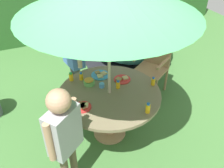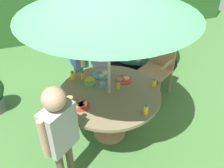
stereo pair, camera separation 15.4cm
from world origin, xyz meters
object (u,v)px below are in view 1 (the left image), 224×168
at_px(dome_tent, 129,28).
at_px(juice_bottle_near_left, 153,81).
at_px(juice_bottle_near_right, 71,77).
at_px(child_in_blue_shirt, 73,49).
at_px(juice_bottle_center_front, 118,85).
at_px(wooden_chair, 154,62).
at_px(cup_near, 102,85).
at_px(plate_front_edge, 82,106).
at_px(plate_far_right, 100,75).
at_px(juice_bottle_far_left, 148,108).
at_px(garden_table, 109,100).
at_px(snack_bowl, 89,82).
at_px(child_in_grey_shirt, 64,131).
at_px(plate_mid_left, 122,79).
at_px(juice_bottle_center_back, 81,76).

bearing_deg(dome_tent, juice_bottle_near_left, -123.83).
bearing_deg(juice_bottle_near_left, juice_bottle_near_right, 151.65).
height_order(child_in_blue_shirt, juice_bottle_center_front, child_in_blue_shirt).
height_order(wooden_chair, cup_near, wooden_chair).
bearing_deg(child_in_blue_shirt, plate_front_edge, -21.51).
bearing_deg(juice_bottle_center_front, dome_tent, 59.97).
relative_size(child_in_blue_shirt, plate_front_edge, 6.78).
relative_size(dome_tent, plate_far_right, 8.96).
height_order(dome_tent, juice_bottle_far_left, dome_tent).
bearing_deg(wooden_chair, plate_far_right, -107.56).
distance_m(child_in_blue_shirt, juice_bottle_near_left, 1.33).
height_order(garden_table, snack_bowl, snack_bowl).
bearing_deg(juice_bottle_near_right, juice_bottle_center_front, -38.37).
relative_size(garden_table, wooden_chair, 1.28).
bearing_deg(child_in_grey_shirt, wooden_chair, -3.18).
xyz_separation_m(garden_table, juice_bottle_far_left, (0.26, -0.52, 0.19)).
bearing_deg(plate_front_edge, dome_tent, 51.50).
height_order(juice_bottle_far_left, juice_bottle_center_front, juice_bottle_far_left).
relative_size(snack_bowl, juice_bottle_near_right, 1.22).
bearing_deg(dome_tent, plate_mid_left, -135.72).
relative_size(child_in_grey_shirt, juice_bottle_near_right, 11.28).
relative_size(wooden_chair, plate_mid_left, 4.49).
xyz_separation_m(juice_bottle_near_left, juice_bottle_near_right, (-0.97, 0.52, 0.00)).
relative_size(plate_far_right, juice_bottle_center_front, 2.25).
height_order(garden_table, juice_bottle_center_front, juice_bottle_center_front).
bearing_deg(juice_bottle_near_left, cup_near, 161.54).
distance_m(wooden_chair, dome_tent, 1.17).
height_order(wooden_chair, juice_bottle_far_left, wooden_chair).
bearing_deg(juice_bottle_near_left, wooden_chair, 56.98).
bearing_deg(plate_far_right, juice_bottle_far_left, -76.24).
xyz_separation_m(dome_tent, juice_bottle_near_left, (-0.59, -1.93, 0.10)).
bearing_deg(plate_mid_left, juice_bottle_center_front, -131.07).
distance_m(garden_table, child_in_blue_shirt, 1.05).
height_order(plate_far_right, juice_bottle_near_left, juice_bottle_near_left).
xyz_separation_m(plate_front_edge, cup_near, (0.36, 0.29, 0.02)).
xyz_separation_m(plate_mid_left, juice_bottle_near_right, (-0.64, 0.26, 0.05)).
bearing_deg(snack_bowl, cup_near, -43.90).
bearing_deg(snack_bowl, garden_table, -56.80).
bearing_deg(snack_bowl, plate_front_edge, -118.34).
distance_m(plate_mid_left, juice_bottle_far_left, 0.71).
distance_m(dome_tent, juice_bottle_near_left, 2.02).
xyz_separation_m(juice_bottle_center_back, cup_near, (0.19, -0.27, -0.02)).
relative_size(child_in_blue_shirt, juice_bottle_near_right, 11.88).
xyz_separation_m(plate_mid_left, plate_front_edge, (-0.67, -0.34, 0.00)).
xyz_separation_m(juice_bottle_center_front, juice_bottle_center_back, (-0.38, 0.37, 0.00)).
distance_m(dome_tent, juice_bottle_center_front, 2.09).
relative_size(child_in_blue_shirt, juice_bottle_near_left, 12.35).
xyz_separation_m(plate_front_edge, juice_bottle_center_front, (0.54, 0.19, 0.04)).
relative_size(dome_tent, cup_near, 33.11).
height_order(juice_bottle_near_right, juice_bottle_center_front, juice_bottle_near_right).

